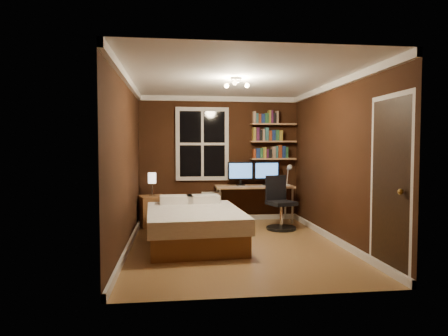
{
  "coord_description": "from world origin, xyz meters",
  "views": [
    {
      "loc": [
        -0.9,
        -5.92,
        1.49
      ],
      "look_at": [
        -0.11,
        0.45,
        1.15
      ],
      "focal_mm": 32.0,
      "sensor_mm": 36.0,
      "label": 1
    }
  ],
  "objects": [
    {
      "name": "books_row_upper",
      "position": [
        1.08,
        1.98,
        2.08
      ],
      "size": [
        0.54,
        0.16,
        0.23
      ],
      "primitive_type": null,
      "color": "#2A6337",
      "rests_on": "bookshelf_upper"
    },
    {
      "name": "bedside_lamp",
      "position": [
        -1.32,
        1.64,
        0.79
      ],
      "size": [
        0.15,
        0.15,
        0.44
      ],
      "primitive_type": null,
      "color": "white",
      "rests_on": "nightstand"
    },
    {
      "name": "wall_right",
      "position": [
        1.6,
        0.0,
        1.25
      ],
      "size": [
        0.04,
        4.2,
        2.5
      ],
      "primitive_type": "cube",
      "color": "black",
      "rests_on": "ground"
    },
    {
      "name": "desk",
      "position": [
        0.65,
        1.79,
        0.67
      ],
      "size": [
        1.53,
        0.58,
        0.73
      ],
      "color": "tan",
      "rests_on": "ground"
    },
    {
      "name": "books_row_lower",
      "position": [
        1.08,
        1.98,
        1.38
      ],
      "size": [
        0.66,
        0.16,
        0.23
      ],
      "primitive_type": null,
      "color": "maroon",
      "rests_on": "bookshelf_lower"
    },
    {
      "name": "wall_back",
      "position": [
        0.0,
        2.1,
        1.25
      ],
      "size": [
        3.2,
        0.04,
        2.5
      ],
      "primitive_type": "cube",
      "color": "black",
      "rests_on": "ground"
    },
    {
      "name": "wall_left",
      "position": [
        -1.6,
        0.0,
        1.25
      ],
      "size": [
        0.04,
        4.2,
        2.5
      ],
      "primitive_type": "cube",
      "color": "black",
      "rests_on": "ground"
    },
    {
      "name": "bookshelf_lower",
      "position": [
        1.08,
        1.98,
        1.25
      ],
      "size": [
        0.92,
        0.22,
        0.03
      ],
      "primitive_type": "cube",
      "color": "tan",
      "rests_on": "wall_back"
    },
    {
      "name": "floor",
      "position": [
        0.0,
        0.0,
        0.0
      ],
      "size": [
        4.2,
        4.2,
        0.0
      ],
      "primitive_type": "plane",
      "color": "olive",
      "rests_on": "ground"
    },
    {
      "name": "window",
      "position": [
        -0.35,
        2.06,
        1.55
      ],
      "size": [
        1.06,
        0.06,
        1.46
      ],
      "primitive_type": "cube",
      "color": "silver",
      "rests_on": "wall_back"
    },
    {
      "name": "door_knob",
      "position": [
        1.55,
        -1.85,
        1.0
      ],
      "size": [
        0.06,
        0.06,
        0.06
      ],
      "primitive_type": "sphere",
      "color": "#BA903C",
      "rests_on": "door"
    },
    {
      "name": "office_chair",
      "position": [
        0.99,
        1.08,
        0.37
      ],
      "size": [
        0.55,
        0.55,
        0.97
      ],
      "rotation": [
        0.0,
        0.0,
        0.31
      ],
      "color": "black",
      "rests_on": "ground"
    },
    {
      "name": "books_row_middle",
      "position": [
        1.08,
        1.98,
        1.73
      ],
      "size": [
        0.54,
        0.16,
        0.23
      ],
      "primitive_type": null,
      "color": "navy",
      "rests_on": "bookshelf_middle"
    },
    {
      "name": "door",
      "position": [
        1.59,
        -1.55,
        1.02
      ],
      "size": [
        0.03,
        0.82,
        2.05
      ],
      "primitive_type": null,
      "color": "black",
      "rests_on": "ground"
    },
    {
      "name": "monitor_left",
      "position": [
        0.39,
        1.87,
        0.96
      ],
      "size": [
        0.51,
        0.12,
        0.47
      ],
      "primitive_type": null,
      "color": "black",
      "rests_on": "desk"
    },
    {
      "name": "ceiling",
      "position": [
        0.0,
        0.0,
        2.5
      ],
      "size": [
        3.2,
        4.2,
        0.02
      ],
      "primitive_type": "cube",
      "color": "white",
      "rests_on": "wall_back"
    },
    {
      "name": "desk_lamp",
      "position": [
        1.31,
        1.64,
        0.95
      ],
      "size": [
        0.14,
        0.32,
        0.44
      ],
      "primitive_type": null,
      "color": "silver",
      "rests_on": "desk"
    },
    {
      "name": "bookshelf_middle",
      "position": [
        1.08,
        1.98,
        1.6
      ],
      "size": [
        0.92,
        0.22,
        0.03
      ],
      "primitive_type": "cube",
      "color": "tan",
      "rests_on": "wall_back"
    },
    {
      "name": "radiator",
      "position": [
        -0.18,
        1.99,
        0.29
      ],
      "size": [
        0.39,
        0.14,
        0.59
      ],
      "primitive_type": "cube",
      "color": "silver",
      "rests_on": "ground"
    },
    {
      "name": "nightstand",
      "position": [
        -1.32,
        1.64,
        0.29
      ],
      "size": [
        0.58,
        0.58,
        0.57
      ],
      "primitive_type": "cube",
      "rotation": [
        0.0,
        0.0,
        0.31
      ],
      "color": "brown",
      "rests_on": "ground"
    },
    {
      "name": "ceiling_fixture",
      "position": [
        0.0,
        -0.1,
        2.4
      ],
      "size": [
        0.44,
        0.44,
        0.18
      ],
      "primitive_type": null,
      "color": "beige",
      "rests_on": "ceiling"
    },
    {
      "name": "bed",
      "position": [
        -0.61,
        0.18,
        0.28
      ],
      "size": [
        1.52,
        2.03,
        0.66
      ],
      "rotation": [
        0.0,
        0.0,
        0.06
      ],
      "color": "brown",
      "rests_on": "ground"
    },
    {
      "name": "bookshelf_upper",
      "position": [
        1.08,
        1.98,
        1.95
      ],
      "size": [
        0.92,
        0.22,
        0.03
      ],
      "primitive_type": "cube",
      "color": "tan",
      "rests_on": "wall_back"
    },
    {
      "name": "monitor_right",
      "position": [
        0.92,
        1.87,
        0.96
      ],
      "size": [
        0.51,
        0.12,
        0.47
      ],
      "primitive_type": null,
      "color": "black",
      "rests_on": "desk"
    }
  ]
}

